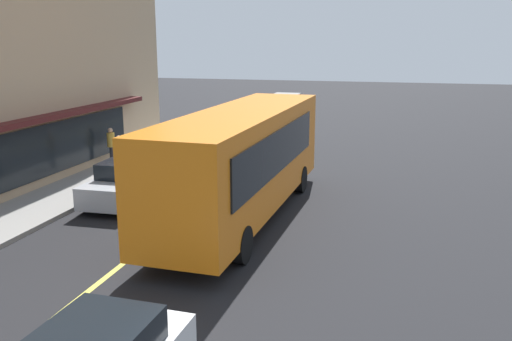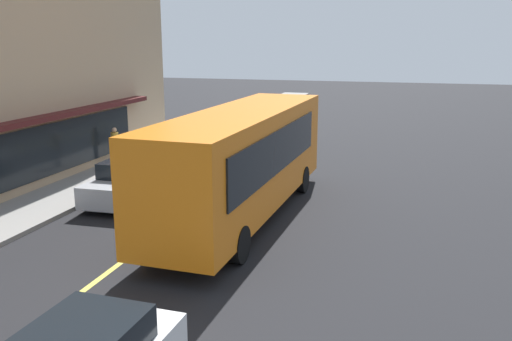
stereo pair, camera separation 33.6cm
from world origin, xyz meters
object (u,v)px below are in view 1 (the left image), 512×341
object	(u,v)px
bus	(243,158)
pedestrian_by_curb	(111,143)
pedestrian_waiting	(119,150)
car_silver	(129,181)

from	to	relation	value
bus	pedestrian_by_curb	distance (m)	9.45
bus	pedestrian_waiting	size ratio (longest dim) A/B	7.07
car_silver	pedestrian_waiting	size ratio (longest dim) A/B	2.75
pedestrian_by_curb	pedestrian_waiting	bearing A→B (deg)	-138.80
pedestrian_waiting	bus	bearing A→B (deg)	-120.86
bus	car_silver	size ratio (longest dim) A/B	2.57
bus	pedestrian_by_curb	size ratio (longest dim) A/B	6.78
car_silver	pedestrian_by_curb	bearing A→B (deg)	35.95
car_silver	pedestrian_waiting	distance (m)	3.94
bus	pedestrian_waiting	distance (m)	7.80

